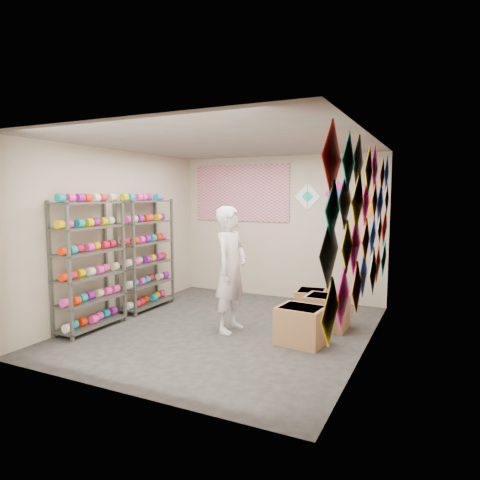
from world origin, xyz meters
The scene contains 12 objects.
ground centered at (0.00, 0.00, 0.00)m, with size 4.50×4.50×0.00m, color black.
room_walls centered at (0.00, 0.00, 1.64)m, with size 4.50×4.50×4.50m.
shelf_rack_front centered at (-1.78, -0.85, 0.95)m, with size 0.40×1.10×1.90m, color #4C5147.
shelf_rack_back centered at (-1.78, 0.45, 0.95)m, with size 0.40×1.10×1.90m, color #4C5147.
string_spools centered at (-1.78, -0.20, 1.05)m, with size 0.12×2.36×0.12m.
kite_wall_display centered at (1.98, -0.05, 1.62)m, with size 0.05×4.29×2.07m.
back_wall_kites centered at (1.08, 2.24, 1.90)m, with size 1.54×0.02×0.68m.
poster centered at (-0.80, 2.23, 2.00)m, with size 2.00×0.01×1.10m, color #724391.
shopkeeper centered at (0.10, -0.01, 0.91)m, with size 0.45×0.67×1.81m, color beige.
carton_a centered at (1.20, -0.10, 0.25)m, with size 0.60×0.50×0.50m, color #8A5F3C.
carton_b centered at (1.33, 0.68, 0.25)m, with size 0.60×0.49×0.49m, color #8A5F3C.
carton_c centered at (0.96, 1.17, 0.22)m, with size 0.46×0.51×0.44m, color #8A5F3C.
Camera 1 is at (2.86, -5.42, 1.99)m, focal length 32.00 mm.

